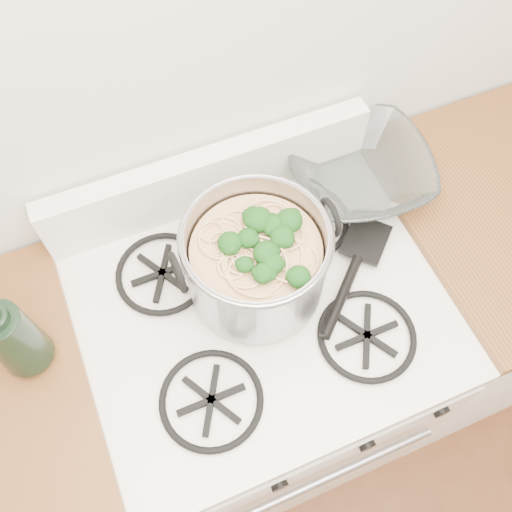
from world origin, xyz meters
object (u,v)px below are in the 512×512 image
Objects in this scene: spatula at (366,238)px; glass_bowl at (358,176)px; bottle at (8,333)px; stock_pot at (256,261)px; gas_range at (261,375)px.

spatula is 2.41× the size of glass_bowl.
bottle reaches higher than spatula.
stock_pot is 2.51× the size of glass_bowl.
gas_range is 0.77m from bottle.
stock_pot is 1.25× the size of bottle.
stock_pot is at bearing -154.29° from glass_bowl.
gas_range is 0.58m from stock_pot.
gas_range is 0.64m from glass_bowl.
glass_bowl is (0.33, 0.21, 0.50)m from gas_range.
bottle is (-0.47, 0.02, 0.03)m from stock_pot.
spatula is (0.27, 0.05, 0.50)m from gas_range.
glass_bowl is at bearing 18.37° from bottle.
glass_bowl is (0.32, 0.16, -0.08)m from stock_pot.
gas_range is at bearing -97.30° from stock_pot.
stock_pot is 0.28m from spatula.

